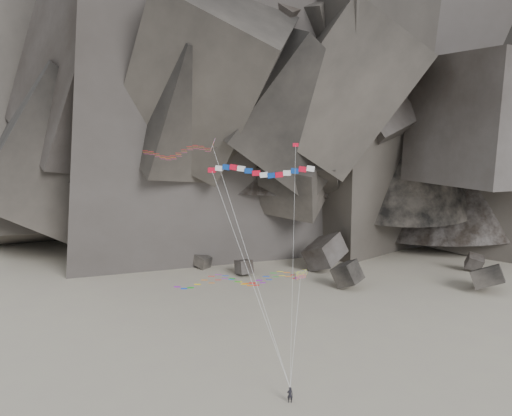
# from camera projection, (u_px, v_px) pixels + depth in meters

# --- Properties ---
(ground) EXTENTS (260.00, 260.00, 0.00)m
(ground) POSITION_uv_depth(u_px,v_px,m) (236.00, 374.00, 55.17)
(ground) COLOR gray
(ground) RESTS_ON ground
(headland) EXTENTS (110.00, 70.00, 84.00)m
(headland) POSITION_uv_depth(u_px,v_px,m) (264.00, 56.00, 116.34)
(headland) COLOR #4B443D
(headland) RESTS_ON ground
(boulder_field) EXTENTS (64.39, 17.27, 7.23)m
(boulder_field) POSITION_uv_depth(u_px,v_px,m) (281.00, 264.00, 90.26)
(boulder_field) COLOR #47423F
(boulder_field) RESTS_ON ground
(kite_flyer) EXTENTS (0.70, 0.51, 1.89)m
(kite_flyer) POSITION_uv_depth(u_px,v_px,m) (290.00, 394.00, 49.44)
(kite_flyer) COLOR black
(kite_flyer) RESTS_ON ground
(delta_kite) EXTENTS (17.52, 11.43, 24.25)m
(delta_kite) POSITION_uv_depth(u_px,v_px,m) (174.00, 152.00, 56.68)
(delta_kite) COLOR red
(delta_kite) RESTS_ON ground
(banner_kite) EXTENTS (11.66, 9.36, 21.39)m
(banner_kite) POSITION_uv_depth(u_px,v_px,m) (260.00, 171.00, 53.62)
(banner_kite) COLOR red
(banner_kite) RESTS_ON ground
(parafoil_kite) EXTENTS (15.66, 9.57, 9.36)m
(parafoil_kite) POSITION_uv_depth(u_px,v_px,m) (234.00, 279.00, 56.92)
(parafoil_kite) COLOR #E0EC0D
(parafoil_kite) RESTS_ON ground
(pennant_kite) EXTENTS (0.61, 4.89, 23.88)m
(pennant_kite) POSITION_uv_depth(u_px,v_px,m) (294.00, 199.00, 49.70)
(pennant_kite) COLOR red
(pennant_kite) RESTS_ON ground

